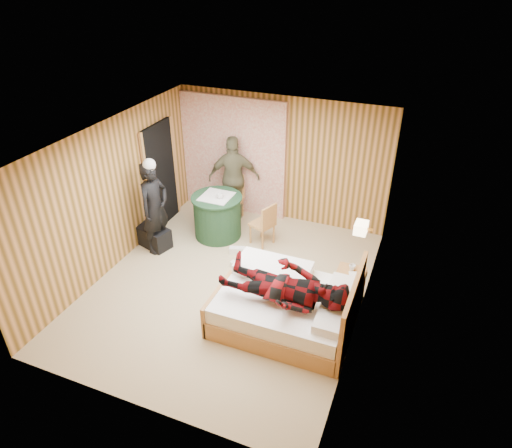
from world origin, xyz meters
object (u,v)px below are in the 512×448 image
at_px(nightstand, 348,290).
at_px(woman_standing, 155,208).
at_px(wall_lamp, 361,228).
at_px(chair_far, 233,194).
at_px(man_at_table, 234,178).
at_px(man_on_bed, 285,279).
at_px(chair_near, 265,222).
at_px(round_table, 217,216).
at_px(duffel_bag, 153,237).
at_px(bed, 287,306).

distance_m(nightstand, woman_standing, 3.59).
xyz_separation_m(wall_lamp, chair_far, (-2.79, 1.65, -0.76)).
bearing_deg(man_at_table, nightstand, 124.25).
bearing_deg(wall_lamp, man_on_bed, -124.63).
bearing_deg(nightstand, man_on_bed, -128.55).
bearing_deg(chair_far, wall_lamp, -39.12).
relative_size(nightstand, chair_near, 0.72).
relative_size(wall_lamp, man_on_bed, 0.15).
bearing_deg(woman_standing, wall_lamp, -81.18).
relative_size(nightstand, woman_standing, 0.35).
relative_size(chair_far, chair_near, 1.11).
bearing_deg(wall_lamp, man_at_table, 148.62).
distance_m(round_table, duffel_bag, 1.25).
xyz_separation_m(wall_lamp, duffel_bag, (-3.74, 0.13, -1.11)).
height_order(bed, chair_far, bed).
relative_size(wall_lamp, chair_far, 0.28).
height_order(wall_lamp, man_on_bed, man_on_bed).
height_order(wall_lamp, woman_standing, woman_standing).
bearing_deg(bed, chair_far, 128.23).
relative_size(nightstand, man_at_table, 0.35).
height_order(chair_far, man_at_table, man_at_table).
height_order(round_table, man_at_table, man_at_table).
xyz_separation_m(chair_far, man_at_table, (0.01, 0.05, 0.32)).
relative_size(wall_lamp, man_at_table, 0.15).
bearing_deg(chair_near, man_on_bed, 48.88).
bearing_deg(chair_far, woman_standing, -125.09).
bearing_deg(bed, round_table, 137.94).
bearing_deg(chair_far, chair_near, -45.19).
bearing_deg(man_on_bed, duffel_bag, 157.16).
relative_size(nightstand, round_table, 0.63).
height_order(chair_far, man_on_bed, man_on_bed).
xyz_separation_m(round_table, duffel_bag, (-0.96, -0.77, -0.24)).
bearing_deg(chair_near, round_table, -66.70).
height_order(woman_standing, man_on_bed, man_on_bed).
bearing_deg(man_at_table, woman_standing, 42.92).
bearing_deg(chair_far, duffel_bag, -130.52).
relative_size(wall_lamp, duffel_bag, 0.39).
bearing_deg(wall_lamp, round_table, 162.07).
distance_m(wall_lamp, duffel_bag, 3.90).
bearing_deg(duffel_bag, woman_standing, -3.68).
distance_m(bed, man_at_table, 3.31).
bearing_deg(duffel_bag, wall_lamp, 14.80).
relative_size(wall_lamp, woman_standing, 0.15).
xyz_separation_m(nightstand, round_table, (-2.74, 1.10, 0.12)).
bearing_deg(woman_standing, man_on_bed, -103.04).
xyz_separation_m(chair_far, duffel_bag, (-0.94, -1.52, -0.35)).
xyz_separation_m(bed, nightstand, (0.75, 0.69, 0.00)).
height_order(chair_far, duffel_bag, chair_far).
distance_m(nightstand, chair_near, 2.12).
relative_size(round_table, man_on_bed, 0.54).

